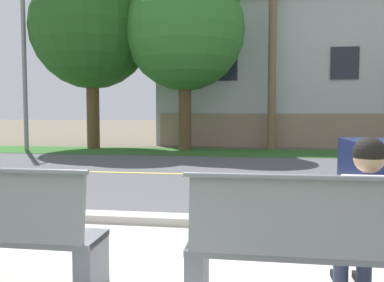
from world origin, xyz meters
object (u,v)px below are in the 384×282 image
object	(u,v)px
bench_right	(325,249)
shade_tree_far_left	(94,19)
streetlamp	(27,39)
shade_tree_left	(188,21)
seated_person_white	(364,214)

from	to	relation	value
bench_right	shade_tree_far_left	xyz separation A→B (m)	(-6.66, 12.41, 4.66)
streetlamp	shade_tree_far_left	xyz separation A→B (m)	(2.25, 1.09, 0.93)
bench_right	shade_tree_left	world-z (taller)	shade_tree_left
bench_right	shade_tree_far_left	distance (m)	14.84
seated_person_white	shade_tree_far_left	size ratio (longest dim) A/B	0.16
bench_right	streetlamp	size ratio (longest dim) A/B	0.27
seated_person_white	shade_tree_far_left	distance (m)	14.76
streetlamp	shade_tree_far_left	bearing A→B (deg)	25.87
bench_right	streetlamp	world-z (taller)	streetlamp
streetlamp	shade_tree_left	xyz separation A→B (m)	(6.00, 0.96, 0.69)
bench_right	seated_person_white	world-z (taller)	seated_person_white
shade_tree_far_left	shade_tree_left	distance (m)	3.77
streetlamp	shade_tree_left	distance (m)	6.12
streetlamp	shade_tree_far_left	distance (m)	2.66
streetlamp	shade_tree_left	bearing A→B (deg)	9.08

